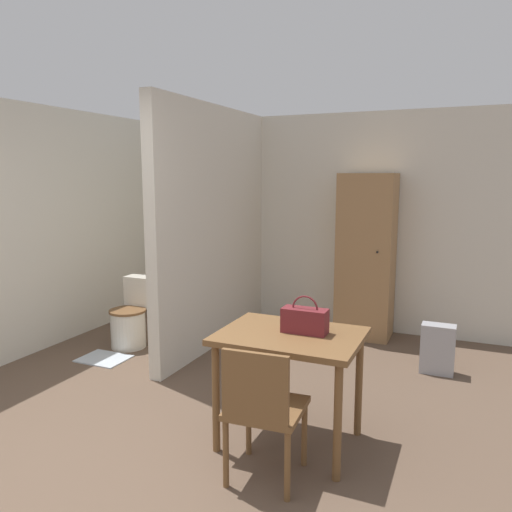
{
  "coord_description": "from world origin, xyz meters",
  "views": [
    {
      "loc": [
        1.97,
        -1.91,
        1.8
      ],
      "look_at": [
        0.22,
        2.1,
        1.09
      ],
      "focal_mm": 35.0,
      "sensor_mm": 36.0,
      "label": 1
    }
  ],
  "objects": [
    {
      "name": "wall_back",
      "position": [
        0.0,
        3.88,
        1.25
      ],
      "size": [
        5.13,
        0.12,
        2.5
      ],
      "color": "beige",
      "rests_on": "ground_plane"
    },
    {
      "name": "ground_plane",
      "position": [
        0.0,
        0.0,
        0.0
      ],
      "size": [
        16.0,
        16.0,
        0.0
      ],
      "primitive_type": "plane",
      "color": "brown"
    },
    {
      "name": "space_heater",
      "position": [
        1.75,
        2.75,
        0.23
      ],
      "size": [
        0.3,
        0.17,
        0.46
      ],
      "color": "#9E9EA3",
      "rests_on": "ground_plane"
    },
    {
      "name": "wall_left",
      "position": [
        -2.13,
        1.91,
        1.25
      ],
      "size": [
        0.12,
        4.82,
        2.5
      ],
      "color": "beige",
      "rests_on": "ground_plane"
    },
    {
      "name": "partition_wall",
      "position": [
        -0.52,
        2.69,
        1.25
      ],
      "size": [
        0.12,
        2.26,
        2.5
      ],
      "color": "beige",
      "rests_on": "ground_plane"
    },
    {
      "name": "wooden_cabinet",
      "position": [
        0.91,
        3.57,
        0.91
      ],
      "size": [
        0.59,
        0.48,
        1.82
      ],
      "color": "#997047",
      "rests_on": "ground_plane"
    },
    {
      "name": "toilet",
      "position": [
        -1.29,
        2.26,
        0.3
      ],
      "size": [
        0.38,
        0.53,
        0.71
      ],
      "color": "silver",
      "rests_on": "ground_plane"
    },
    {
      "name": "handbag",
      "position": [
        1.0,
        1.12,
        0.86
      ],
      "size": [
        0.3,
        0.13,
        0.25
      ],
      "color": "maroon",
      "rests_on": "dining_table"
    },
    {
      "name": "dining_table",
      "position": [
        0.91,
        1.07,
        0.67
      ],
      "size": [
        0.93,
        0.7,
        0.77
      ],
      "color": "brown",
      "rests_on": "ground_plane"
    },
    {
      "name": "wooden_chair",
      "position": [
        0.92,
        0.58,
        0.47
      ],
      "size": [
        0.46,
        0.46,
        0.85
      ],
      "rotation": [
        0.0,
        0.0,
        0.06
      ],
      "color": "brown",
      "rests_on": "ground_plane"
    },
    {
      "name": "bath_mat",
      "position": [
        -1.29,
        1.79,
        0.01
      ],
      "size": [
        0.46,
        0.37,
        0.01
      ],
      "color": "#B2BCC6",
      "rests_on": "ground_plane"
    }
  ]
}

